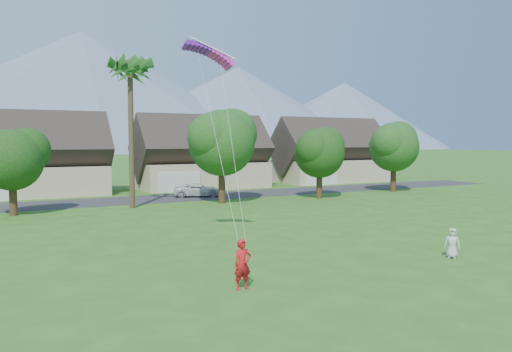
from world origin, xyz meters
TOP-DOWN VIEW (x-y plane):
  - ground at (0.00, 0.00)m, footprint 500.00×500.00m
  - street at (0.00, 34.00)m, footprint 90.00×7.00m
  - kite_flyer at (-3.96, 3.60)m, footprint 0.72×0.48m
  - watcher at (7.22, 3.40)m, footprint 0.81×0.85m
  - parked_car at (6.05, 34.00)m, footprint 5.32×3.69m
  - mountain_ridge at (10.40, 260.00)m, footprint 540.00×240.00m
  - houses_row at (0.49, 42.99)m, footprint 72.75×8.19m
  - tree_row at (-1.14, 27.92)m, footprint 62.27×6.67m
  - fan_palm at (-2.00, 28.50)m, footprint 3.00×3.00m
  - parafoil_kite at (-2.04, 11.33)m, footprint 2.85×1.22m

SIDE VIEW (x-z plane):
  - ground at x=0.00m, z-range 0.00..0.00m
  - street at x=0.00m, z-range 0.00..0.01m
  - parked_car at x=6.05m, z-range 0.00..1.35m
  - watcher at x=7.22m, z-range 0.00..1.46m
  - kite_flyer at x=-3.96m, z-range 0.00..1.92m
  - houses_row at x=0.49m, z-range -0.99..7.87m
  - tree_row at x=-1.14m, z-range 0.66..9.11m
  - parafoil_kite at x=-2.04m, z-range 10.05..10.55m
  - fan_palm at x=-2.00m, z-range 4.90..18.70m
  - mountain_ridge at x=10.40m, z-range -5.93..64.07m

